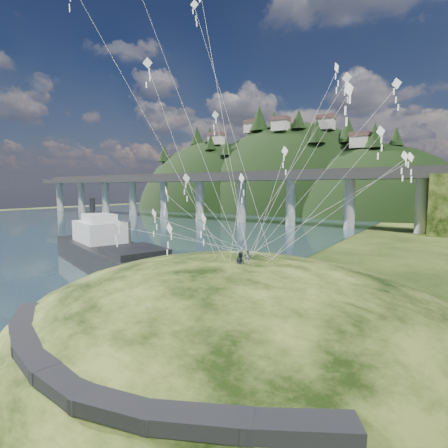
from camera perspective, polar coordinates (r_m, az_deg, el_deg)
The scene contains 10 objects.
ground at distance 29.69m, azimuth -13.34°, elevation -14.14°, with size 320.00×320.00×0.00m, color black.
water at distance 105.13m, azimuth -28.56°, elevation -0.34°, with size 240.00×240.00×0.00m, color #2D4A53.
grass_hill at distance 27.03m, azimuth 2.56°, elevation -19.50°, with size 36.00×32.00×13.00m.
footpath at distance 17.85m, azimuth -20.28°, elevation -21.11°, with size 22.29×5.84×0.83m.
bridge at distance 100.67m, azimuth 5.62°, elevation 5.63°, with size 160.00×11.00×15.00m.
far_ridge at distance 156.00m, azimuth 8.92°, elevation -0.64°, with size 153.00×70.00×94.50m.
work_barge at distance 47.16m, azimuth -18.44°, elevation -4.07°, with size 25.70×14.51×8.70m.
wooden_dock at distance 36.08m, azimuth -8.48°, elevation -9.65°, with size 14.92×3.56×1.06m.
kite_flyers at distance 24.17m, azimuth 3.07°, elevation -4.38°, with size 1.03×2.11×1.62m.
kite_swarm at distance 27.26m, azimuth 4.08°, elevation 17.19°, with size 19.70×16.31×20.59m.
Camera 1 is at (20.47, -19.00, 10.08)m, focal length 28.00 mm.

